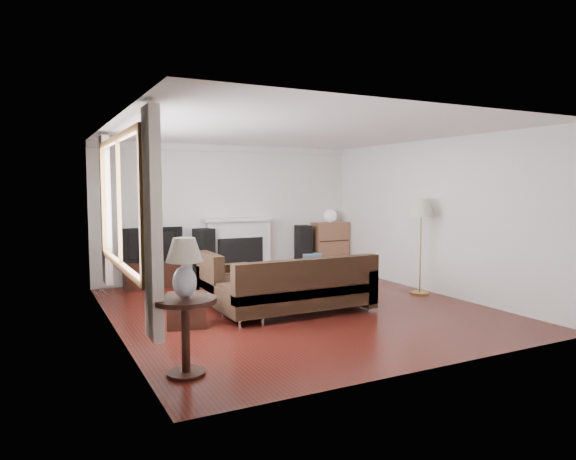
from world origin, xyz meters
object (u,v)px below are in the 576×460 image
floor_lamp (421,247)px  side_table (186,337)px  tv_stand (152,274)px  sectional_sofa (298,287)px  bookshelf (330,247)px  coffee_table (253,282)px

floor_lamp → side_table: size_ratio=2.14×
tv_stand → floor_lamp: 4.56m
sectional_sofa → floor_lamp: 2.42m
bookshelf → sectional_sofa: (-2.25, -2.82, -0.13)m
tv_stand → side_table: bearing=-98.2°
tv_stand → floor_lamp: floor_lamp is taller
tv_stand → sectional_sofa: size_ratio=0.40×
sectional_sofa → coffee_table: (-0.10, 1.32, -0.14)m
tv_stand → sectional_sofa: 3.11m
tv_stand → side_table: size_ratio=1.26×
tv_stand → floor_lamp: (3.74, -2.54, 0.55)m
sectional_sofa → floor_lamp: (2.37, 0.24, 0.40)m
tv_stand → sectional_sofa: sectional_sofa is taller
sectional_sofa → side_table: 2.54m
coffee_table → floor_lamp: bearing=-21.9°
coffee_table → bookshelf: bearing=34.0°
bookshelf → side_table: size_ratio=1.40×
tv_stand → sectional_sofa: (1.37, -2.79, 0.14)m
tv_stand → coffee_table: 1.94m
bookshelf → side_table: bearing=-134.2°
tv_stand → sectional_sofa: bearing=-63.8°
sectional_sofa → coffee_table: 1.33m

